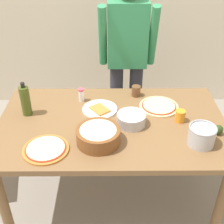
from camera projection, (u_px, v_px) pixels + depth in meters
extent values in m
plane|color=gray|center=(112.00, 195.00, 2.52)|extent=(8.00, 8.00, 0.00)
cube|color=brown|center=(112.00, 124.00, 2.11)|extent=(1.60, 0.96, 0.04)
cylinder|color=brown|center=(4.00, 207.00, 1.99)|extent=(0.07, 0.07, 0.72)
cylinder|color=brown|center=(221.00, 205.00, 2.00)|extent=(0.07, 0.07, 0.72)
cylinder|color=brown|center=(30.00, 133.00, 2.65)|extent=(0.07, 0.07, 0.72)
cylinder|color=brown|center=(193.00, 132.00, 2.66)|extent=(0.07, 0.07, 0.72)
cylinder|color=#2D2D38|center=(116.00, 105.00, 2.92)|extent=(0.12, 0.12, 0.85)
cylinder|color=#2D2D38|center=(135.00, 104.00, 2.92)|extent=(0.12, 0.12, 0.85)
cube|color=#338C59|center=(128.00, 34.00, 2.54)|extent=(0.34, 0.20, 0.55)
cylinder|color=#338C59|center=(103.00, 37.00, 2.49)|extent=(0.07, 0.21, 0.55)
cylinder|color=#338C59|center=(153.00, 36.00, 2.49)|extent=(0.07, 0.21, 0.55)
cylinder|color=beige|center=(159.00, 106.00, 2.26)|extent=(0.29, 0.29, 0.01)
cylinder|color=#B22D1E|center=(159.00, 106.00, 2.25)|extent=(0.26, 0.26, 0.00)
cylinder|color=beige|center=(159.00, 105.00, 2.25)|extent=(0.24, 0.24, 0.00)
cylinder|color=#C67A33|center=(46.00, 149.00, 1.85)|extent=(0.29, 0.29, 0.01)
cylinder|color=#B22D1E|center=(46.00, 148.00, 1.85)|extent=(0.25, 0.25, 0.00)
cylinder|color=beige|center=(46.00, 148.00, 1.84)|extent=(0.24, 0.24, 0.00)
cylinder|color=white|center=(100.00, 109.00, 2.23)|extent=(0.26, 0.26, 0.01)
cube|color=#CC8438|center=(100.00, 109.00, 2.21)|extent=(0.16, 0.17, 0.01)
cylinder|color=brown|center=(98.00, 136.00, 1.89)|extent=(0.28, 0.28, 0.10)
ellipsoid|color=beige|center=(98.00, 131.00, 1.87)|extent=(0.25, 0.25, 0.05)
cylinder|color=#B7B7BC|center=(131.00, 119.00, 2.06)|extent=(0.20, 0.20, 0.08)
cylinder|color=#47561E|center=(26.00, 101.00, 2.13)|extent=(0.07, 0.07, 0.22)
cylinder|color=black|center=(23.00, 85.00, 2.06)|extent=(0.03, 0.03, 0.04)
cylinder|color=#B7B7BC|center=(202.00, 136.00, 1.87)|extent=(0.17, 0.17, 0.12)
torus|color=#A5A5AD|center=(203.00, 128.00, 1.84)|extent=(0.17, 0.17, 0.01)
cylinder|color=orange|center=(180.00, 116.00, 2.09)|extent=(0.07, 0.07, 0.08)
cylinder|color=brown|center=(136.00, 91.00, 2.38)|extent=(0.07, 0.07, 0.08)
cylinder|color=white|center=(81.00, 96.00, 2.31)|extent=(0.04, 0.04, 0.09)
cylinder|color=#D84C66|center=(81.00, 90.00, 2.28)|extent=(0.04, 0.04, 0.02)
ellipsoid|color=#2D4219|center=(219.00, 130.00, 1.97)|extent=(0.06, 0.06, 0.07)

